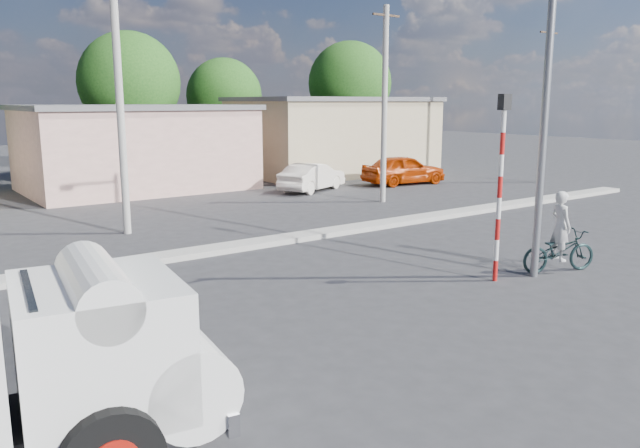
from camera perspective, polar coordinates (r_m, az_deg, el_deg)
ground_plane at (r=12.20m, az=11.79°, el=-9.19°), size 120.00×120.00×0.00m
median at (r=18.27m, az=-7.09°, el=-1.95°), size 40.00×0.80×0.16m
bicycle at (r=16.64m, az=20.99°, el=-2.32°), size 2.14×1.35×1.06m
cyclist at (r=16.57m, az=21.07°, el=-1.18°), size 0.61×0.74×1.74m
car_cream at (r=29.72m, az=-0.72°, el=4.33°), size 4.27×2.90×1.33m
car_red at (r=32.40m, az=7.66°, el=4.96°), size 4.64×2.36×1.51m
traffic_pole at (r=14.97m, az=16.20°, el=4.58°), size 0.28×0.18×4.36m
streetlight at (r=15.48m, az=19.78°, el=13.36°), size 2.34×0.22×9.00m
building_row at (r=31.20m, az=-18.08°, el=6.82°), size 37.80×7.30×4.44m
tree_row at (r=38.11m, az=-17.58°, el=11.84°), size 43.62×7.43×8.42m
utility_poles at (r=22.89m, az=-5.06°, el=10.79°), size 35.40×0.24×8.00m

